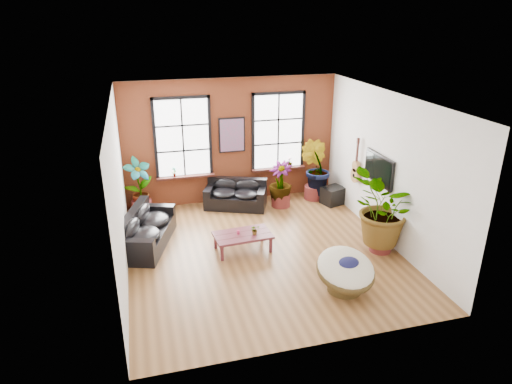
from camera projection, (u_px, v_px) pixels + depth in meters
room at (261, 178)px, 9.96m from camera, size 6.04×6.54×3.54m
sofa_back at (236, 195)px, 12.77m from camera, size 1.86×1.39×0.77m
sofa_left at (145, 231)px, 10.65m from camera, size 1.50×2.26×0.83m
coffee_table at (243, 236)px, 10.41m from camera, size 1.34×0.83×0.50m
papasan_chair at (346, 270)px, 8.88m from camera, size 1.28×1.30×0.87m
poster at (232, 135)px, 12.60m from camera, size 0.74×0.06×0.98m
tv_wall_unit at (372, 169)px, 11.14m from camera, size 0.13×1.86×1.20m
media_box at (333, 195)px, 13.00m from camera, size 0.71×0.65×0.49m
pot_back_left at (142, 207)px, 12.35m from camera, size 0.62×0.62×0.39m
pot_back_right at (314, 192)px, 13.36m from camera, size 0.66×0.66×0.39m
pot_right_wall at (381, 244)px, 10.46m from camera, size 0.59×0.59×0.36m
pot_mid at (281, 200)px, 12.86m from camera, size 0.59×0.59×0.38m
floor_plant_back_left at (139, 184)px, 12.09m from camera, size 0.91×0.81×1.45m
floor_plant_back_right at (315, 168)px, 13.12m from camera, size 1.09×1.10×1.56m
floor_plant_right_wall at (384, 210)px, 10.11m from camera, size 2.08×2.11×1.77m
floor_plant_mid at (280, 182)px, 12.66m from camera, size 0.92×0.92×1.16m
table_plant at (255, 230)px, 10.35m from camera, size 0.23×0.20×0.23m
sill_plant_left at (174, 172)px, 12.50m from camera, size 0.17×0.17×0.27m
sill_plant_right at (290, 162)px, 13.30m from camera, size 0.19×0.19×0.27m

